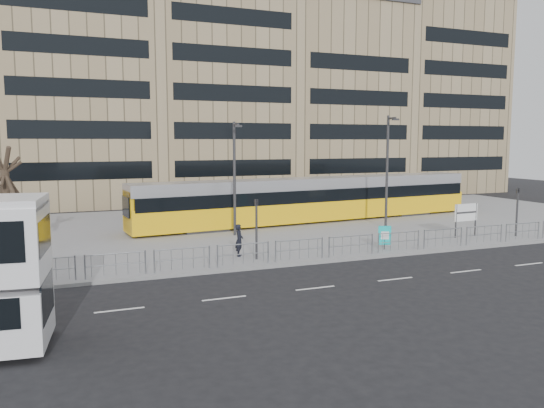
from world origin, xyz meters
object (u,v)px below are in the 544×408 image
object	(u,v)px
traffic_light_west	(256,221)
lamp_post_east	(388,167)
ad_panel	(385,236)
pedestrian	(239,240)
lamp_post_west	(235,173)
tram	(314,199)
station_sign	(466,214)
traffic_light_east	(517,205)
bare_tree	(3,144)

from	to	relation	value
traffic_light_west	lamp_post_east	size ratio (longest dim) A/B	0.40
ad_panel	traffic_light_west	world-z (taller)	traffic_light_west
pedestrian	lamp_post_east	bearing A→B (deg)	-44.50
lamp_post_west	ad_panel	bearing A→B (deg)	-49.06
tram	traffic_light_west	bearing A→B (deg)	-134.53
station_sign	traffic_light_east	world-z (taller)	traffic_light_east
station_sign	lamp_post_west	xyz separation A→B (m)	(-13.44, 5.89, 2.53)
traffic_light_west	traffic_light_east	bearing A→B (deg)	-7.41
bare_tree	tram	bearing A→B (deg)	13.07
lamp_post_west	traffic_light_east	bearing A→B (deg)	-22.38
traffic_light_east	ad_panel	bearing A→B (deg)	-155.28
ad_panel	bare_tree	bearing A→B (deg)	-173.87
station_sign	lamp_post_east	xyz separation A→B (m)	(-2.79, 4.68, 2.80)
ad_panel	station_sign	bearing A→B (deg)	36.17
station_sign	lamp_post_west	bearing A→B (deg)	152.73
traffic_light_west	lamp_post_west	size ratio (longest dim) A/B	0.43
traffic_light_west	bare_tree	size ratio (longest dim) A/B	0.39
tram	pedestrian	size ratio (longest dim) A/B	16.55
lamp_post_east	bare_tree	distance (m)	23.76
tram	bare_tree	bearing A→B (deg)	-172.97
traffic_light_west	traffic_light_east	size ratio (longest dim) A/B	1.00
ad_panel	pedestrian	xyz separation A→B (m)	(-8.12, 1.31, 0.08)
traffic_light_east	traffic_light_west	bearing A→B (deg)	-157.47
lamp_post_west	lamp_post_east	distance (m)	10.72
bare_tree	lamp_post_west	bearing A→B (deg)	4.85
tram	ad_panel	size ratio (longest dim) A/B	21.19
station_sign	traffic_light_west	distance (m)	14.61
pedestrian	traffic_light_east	distance (m)	18.41
ad_panel	lamp_post_east	world-z (taller)	lamp_post_east
pedestrian	bare_tree	bearing A→B (deg)	90.26
tram	traffic_light_east	world-z (taller)	tram
traffic_light_east	lamp_post_east	world-z (taller)	lamp_post_east
pedestrian	traffic_light_east	size ratio (longest dim) A/B	0.55
traffic_light_west	lamp_post_west	distance (m)	7.48
pedestrian	traffic_light_west	bearing A→B (deg)	-125.85
lamp_post_west	bare_tree	size ratio (longest dim) A/B	0.92
station_sign	bare_tree	xyz separation A→B (m)	(-26.50, 4.78, 4.40)
tram	lamp_post_west	size ratio (longest dim) A/B	3.88
lamp_post_west	bare_tree	distance (m)	13.23
pedestrian	bare_tree	size ratio (longest dim) A/B	0.21
station_sign	traffic_light_east	distance (m)	3.40
ad_panel	traffic_light_west	bearing A→B (deg)	-158.13
station_sign	bare_tree	distance (m)	27.28
lamp_post_west	bare_tree	world-z (taller)	bare_tree
traffic_light_east	bare_tree	size ratio (longest dim) A/B	0.39
traffic_light_west	traffic_light_east	distance (m)	17.77
station_sign	pedestrian	size ratio (longest dim) A/B	1.24
traffic_light_east	lamp_post_east	size ratio (longest dim) A/B	0.40
pedestrian	traffic_light_east	xyz separation A→B (m)	(18.36, -0.77, 1.12)
ad_panel	lamp_post_east	distance (m)	8.28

